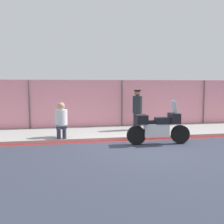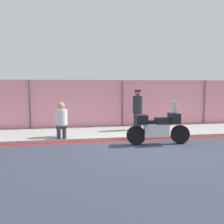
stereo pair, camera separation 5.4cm
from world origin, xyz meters
name	(u,v)px [view 2 (the right image)]	position (x,y,z in m)	size (l,w,h in m)	color
ground_plane	(147,148)	(0.00, 0.00, 0.00)	(120.00, 120.00, 0.00)	#333847
sidewalk	(129,132)	(0.00, 2.43, 0.06)	(30.04, 2.56, 0.13)	#9E9E99
curb_paint_stripe	(138,141)	(0.00, 1.06, 0.00)	(30.04, 0.18, 0.01)	red
storefront_fence	(122,104)	(0.00, 3.80, 1.10)	(28.54, 0.17, 2.21)	pink
motorcycle	(158,127)	(0.51, 0.42, 0.59)	(2.16, 0.59, 1.47)	black
officer_standing	(138,110)	(0.41, 2.60, 0.97)	(0.40, 0.40, 1.66)	#1E2328
person_seated_on_curb	(61,118)	(-2.69, 1.59, 0.80)	(0.43, 0.67, 1.25)	#2D3342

